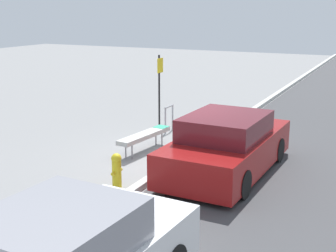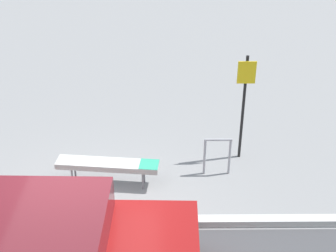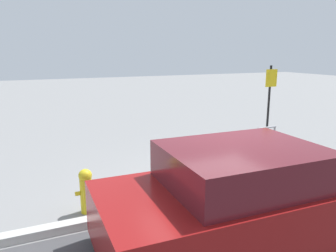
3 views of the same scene
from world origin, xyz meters
TOP-DOWN VIEW (x-y plane):
  - ground_plane at (0.00, 0.00)m, footprint 60.00×60.00m
  - curb at (0.00, 0.00)m, footprint 60.00×0.20m
  - bench at (0.24, 1.20)m, footprint 2.01×0.58m
  - bike_rack at (2.38, 1.53)m, footprint 0.55×0.05m
  - sign_post at (2.94, 2.14)m, footprint 0.36×0.08m
  - parked_car_near at (-0.36, -1.31)m, footprint 4.33×1.95m

SIDE VIEW (x-z plane):
  - ground_plane at x=0.00m, z-range 0.00..0.00m
  - curb at x=0.00m, z-range 0.00..0.13m
  - bench at x=0.24m, z-range 0.19..0.70m
  - bike_rack at x=2.38m, z-range 0.09..0.91m
  - parked_car_near at x=-0.36m, z-range -0.06..1.35m
  - sign_post at x=2.94m, z-range 0.23..2.53m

